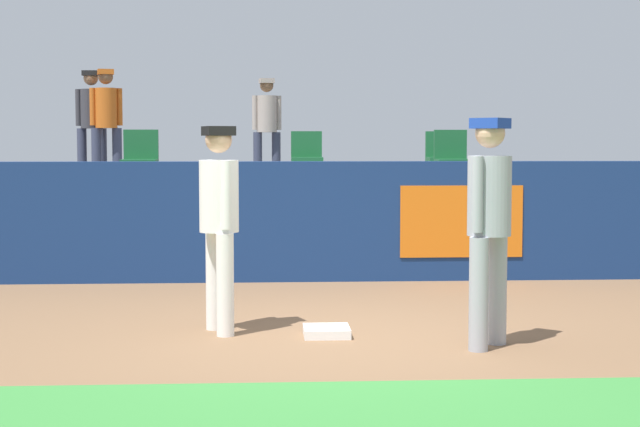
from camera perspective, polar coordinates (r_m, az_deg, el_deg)
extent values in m
plane|color=brown|center=(8.48, 0.32, -7.31)|extent=(60.00, 60.00, 0.00)
cube|color=white|center=(8.58, 0.39, -6.89)|extent=(0.40, 0.40, 0.08)
cylinder|color=white|center=(8.86, -6.18, -3.88)|extent=(0.15, 0.15, 0.90)
cylinder|color=white|center=(8.55, -5.56, -4.17)|extent=(0.15, 0.15, 0.90)
cylinder|color=white|center=(8.63, -5.91, 1.02)|extent=(0.44, 0.44, 0.63)
sphere|color=tan|center=(8.62, -5.94, 4.31)|extent=(0.23, 0.23, 0.23)
cube|color=black|center=(8.62, -5.94, 4.81)|extent=(0.31, 0.31, 0.08)
cylinder|color=white|center=(8.83, -6.31, 1.22)|extent=(0.09, 0.09, 0.59)
cylinder|color=white|center=(8.43, -5.50, 1.09)|extent=(0.09, 0.09, 0.59)
ellipsoid|color=brown|center=(8.88, -5.67, -0.42)|extent=(0.18, 0.23, 0.28)
cylinder|color=#9EA3AD|center=(8.31, 10.30, -4.37)|extent=(0.16, 0.16, 0.93)
cylinder|color=#9EA3AD|center=(8.01, 9.24, -4.67)|extent=(0.16, 0.16, 0.93)
cylinder|color=#9EA3AD|center=(8.08, 9.85, 1.03)|extent=(0.50, 0.50, 0.65)
sphere|color=tan|center=(8.07, 9.90, 4.65)|extent=(0.24, 0.24, 0.24)
cube|color=#193899|center=(8.07, 9.90, 5.21)|extent=(0.36, 0.36, 0.08)
cylinder|color=#9EA3AD|center=(8.27, 10.52, 1.23)|extent=(0.09, 0.09, 0.61)
cylinder|color=#9EA3AD|center=(7.88, 9.15, 1.11)|extent=(0.09, 0.09, 0.61)
cube|color=navy|center=(11.88, -0.76, -0.46)|extent=(18.00, 0.24, 1.46)
cube|color=orange|center=(11.98, 8.26, -0.46)|extent=(1.50, 0.02, 0.87)
cube|color=#59595E|center=(14.45, -1.21, -0.50)|extent=(18.00, 4.80, 1.02)
cylinder|color=#4C4C51|center=(15.25, 7.14, 2.39)|extent=(0.08, 0.08, 0.40)
cube|color=#19592D|center=(15.25, 7.15, 3.14)|extent=(0.46, 0.44, 0.08)
cube|color=#19592D|center=(15.43, 7.03, 4.04)|extent=(0.46, 0.06, 0.40)
cylinder|color=#4C4C51|center=(13.31, -10.48, 2.09)|extent=(0.08, 0.08, 0.40)
cube|color=#19592D|center=(13.30, -10.49, 2.95)|extent=(0.47, 0.44, 0.08)
cube|color=#19592D|center=(13.49, -10.40, 3.99)|extent=(0.47, 0.06, 0.40)
cylinder|color=#4C4C51|center=(15.02, -0.76, 2.39)|extent=(0.08, 0.08, 0.40)
cube|color=#19592D|center=(15.01, -0.76, 3.15)|extent=(0.48, 0.44, 0.08)
cube|color=#19592D|center=(15.20, -0.80, 4.07)|extent=(0.48, 0.06, 0.40)
cylinder|color=#4C4C51|center=(13.45, 7.75, 2.15)|extent=(0.08, 0.08, 0.40)
cube|color=#19592D|center=(13.45, 7.75, 3.00)|extent=(0.45, 0.44, 0.08)
cube|color=#19592D|center=(13.63, 7.61, 4.02)|extent=(0.45, 0.06, 0.40)
cylinder|color=#33384C|center=(15.80, -2.57, 3.25)|extent=(0.14, 0.14, 0.83)
cylinder|color=#33384C|center=(15.76, -3.66, 3.25)|extent=(0.14, 0.14, 0.83)
cylinder|color=#A5998C|center=(15.78, -3.12, 5.82)|extent=(0.36, 0.36, 0.58)
sphere|color=brown|center=(15.80, -3.13, 7.48)|extent=(0.22, 0.22, 0.22)
cube|color=#A5998C|center=(15.81, -3.13, 7.73)|extent=(0.26, 0.26, 0.08)
cylinder|color=#A5998C|center=(15.81, -2.42, 5.89)|extent=(0.08, 0.08, 0.55)
cylinder|color=#A5998C|center=(15.75, -3.82, 5.89)|extent=(0.08, 0.08, 0.55)
cylinder|color=#33384C|center=(15.95, -11.75, 3.30)|extent=(0.15, 0.15, 0.90)
cylinder|color=#33384C|center=(15.93, -12.91, 3.28)|extent=(0.15, 0.15, 0.90)
cylinder|color=#BF5919|center=(15.94, -12.37, 6.03)|extent=(0.41, 0.41, 0.63)
sphere|color=brown|center=(15.97, -12.40, 7.80)|extent=(0.23, 0.23, 0.23)
cube|color=#BF5919|center=(15.97, -12.40, 8.07)|extent=(0.29, 0.29, 0.08)
cylinder|color=#BF5919|center=(15.96, -11.62, 6.11)|extent=(0.09, 0.09, 0.59)
cylinder|color=#BF5919|center=(15.93, -13.13, 6.09)|extent=(0.09, 0.09, 0.59)
cylinder|color=#33384C|center=(16.18, -12.59, 3.29)|extent=(0.15, 0.15, 0.89)
cylinder|color=#33384C|center=(16.25, -13.71, 3.27)|extent=(0.15, 0.15, 0.89)
cylinder|color=#333338|center=(16.22, -13.20, 5.97)|extent=(0.36, 0.36, 0.63)
sphere|color=#8C6647|center=(16.25, -13.23, 7.70)|extent=(0.23, 0.23, 0.23)
cube|color=black|center=(16.25, -13.23, 7.97)|extent=(0.25, 0.25, 0.08)
cylinder|color=#333338|center=(16.18, -12.47, 6.06)|extent=(0.09, 0.09, 0.59)
cylinder|color=#333338|center=(16.27, -13.92, 6.02)|extent=(0.09, 0.09, 0.59)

